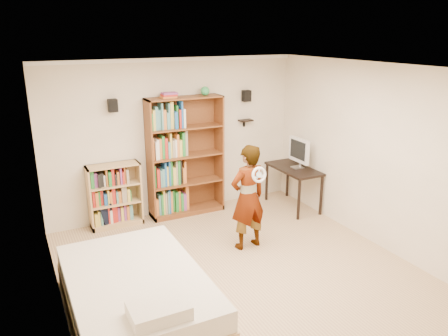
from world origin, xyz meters
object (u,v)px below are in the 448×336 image
at_px(tall_bookshelf, 186,157).
at_px(computer_desk, 293,187).
at_px(low_bookshelf, 115,195).
at_px(person, 248,197).
at_px(daybed, 136,290).

distance_m(tall_bookshelf, computer_desk, 2.05).
height_order(tall_bookshelf, low_bookshelf, tall_bookshelf).
bearing_deg(person, computer_desk, -152.62).
xyz_separation_m(tall_bookshelf, person, (0.33, -1.61, -0.24)).
bearing_deg(low_bookshelf, computer_desk, -11.95).
distance_m(low_bookshelf, person, 2.29).
xyz_separation_m(low_bookshelf, daybed, (-0.37, -2.54, -0.20)).
bearing_deg(low_bookshelf, person, -46.11).
xyz_separation_m(computer_desk, daybed, (-3.46, -1.89, -0.05)).
bearing_deg(daybed, person, 24.80).
bearing_deg(tall_bookshelf, person, -78.50).
height_order(low_bookshelf, computer_desk, low_bookshelf).
distance_m(tall_bookshelf, low_bookshelf, 1.35).
bearing_deg(tall_bookshelf, low_bookshelf, 178.55).
relative_size(low_bookshelf, person, 0.67).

